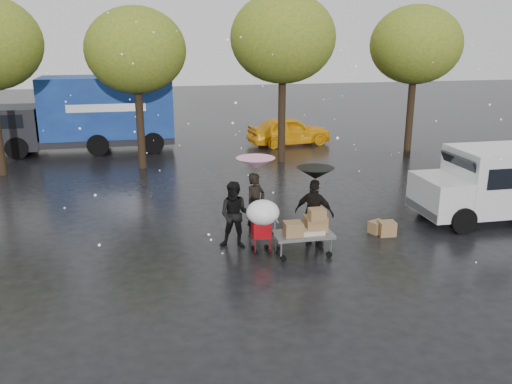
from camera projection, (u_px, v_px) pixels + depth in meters
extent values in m
plane|color=black|center=(282.00, 253.00, 14.06)|extent=(90.00, 90.00, 0.00)
imported|color=black|center=(256.00, 205.00, 15.03)|extent=(0.79, 0.73, 1.80)
imported|color=black|center=(235.00, 215.00, 14.18)|extent=(1.03, 0.90, 1.80)
imported|color=black|center=(314.00, 213.00, 14.31)|extent=(1.13, 0.98, 1.82)
cylinder|color=#4C4C4C|center=(256.00, 200.00, 14.98)|extent=(0.02, 0.02, 2.09)
cone|color=pink|center=(256.00, 163.00, 14.69)|extent=(1.07, 1.07, 0.30)
sphere|color=#4C4C4C|center=(256.00, 162.00, 14.68)|extent=(0.06, 0.06, 0.06)
cylinder|color=#4C4C4C|center=(314.00, 210.00, 14.28)|extent=(0.02, 0.02, 2.00)
cone|color=black|center=(316.00, 173.00, 14.00)|extent=(0.98, 0.98, 0.30)
sphere|color=#4C4C4C|center=(316.00, 172.00, 13.99)|extent=(0.06, 0.06, 0.06)
cube|color=slate|center=(303.00, 234.00, 13.81)|extent=(1.50, 0.80, 0.08)
cylinder|color=slate|center=(275.00, 227.00, 13.59)|extent=(0.04, 0.04, 0.60)
cube|color=brown|center=(315.00, 223.00, 13.90)|extent=(0.55, 0.45, 0.40)
cube|color=brown|center=(293.00, 229.00, 13.59)|extent=(0.45, 0.40, 0.35)
cube|color=brown|center=(317.00, 214.00, 13.56)|extent=(0.40, 0.35, 0.28)
cube|color=tan|center=(305.00, 231.00, 13.79)|extent=(0.90, 0.55, 0.12)
cylinder|color=black|center=(283.00, 258.00, 13.53)|extent=(0.16, 0.05, 0.16)
cylinder|color=black|center=(277.00, 249.00, 14.13)|extent=(0.16, 0.05, 0.16)
cylinder|color=black|center=(329.00, 255.00, 13.76)|extent=(0.16, 0.05, 0.16)
cylinder|color=black|center=(321.00, 245.00, 14.36)|extent=(0.16, 0.05, 0.16)
cube|color=#9D090E|center=(261.00, 228.00, 13.95)|extent=(0.47, 0.41, 0.45)
cylinder|color=#9D090E|center=(263.00, 217.00, 13.66)|extent=(0.42, 0.02, 0.02)
cylinder|color=#4C4C4C|center=(263.00, 220.00, 13.68)|extent=(0.02, 0.02, 0.60)
ellipsoid|color=white|center=(263.00, 212.00, 13.63)|extent=(0.84, 0.84, 0.63)
cylinder|color=black|center=(256.00, 253.00, 13.93)|extent=(0.12, 0.04, 0.12)
cylinder|color=black|center=(253.00, 248.00, 14.23)|extent=(0.12, 0.04, 0.12)
cylinder|color=black|center=(269.00, 251.00, 14.00)|extent=(0.12, 0.04, 0.12)
cylinder|color=black|center=(266.00, 247.00, 14.30)|extent=(0.12, 0.04, 0.12)
cube|color=silver|center=(440.00, 195.00, 16.06)|extent=(1.20, 1.95, 1.10)
cube|color=black|center=(460.00, 167.00, 15.92)|extent=(0.37, 1.70, 0.67)
cube|color=slate|center=(422.00, 209.00, 16.07)|extent=(0.12, 1.90, 0.25)
cylinder|color=black|center=(463.00, 220.00, 15.34)|extent=(0.76, 0.28, 0.76)
cylinder|color=black|center=(429.00, 201.00, 17.12)|extent=(0.76, 0.28, 0.76)
cube|color=navy|center=(108.00, 107.00, 25.57)|extent=(6.00, 2.50, 2.80)
cube|color=black|center=(16.00, 127.00, 25.01)|extent=(2.20, 2.40, 1.90)
cube|color=black|center=(89.00, 140.00, 25.82)|extent=(8.00, 2.30, 0.35)
cube|color=silver|center=(106.00, 108.00, 24.36)|extent=(3.50, 0.03, 0.35)
cylinder|color=black|center=(17.00, 148.00, 24.18)|extent=(1.00, 0.30, 1.00)
cylinder|color=black|center=(27.00, 139.00, 26.34)|extent=(1.00, 0.30, 1.00)
cylinder|color=black|center=(153.00, 143.00, 25.34)|extent=(1.00, 0.30, 1.00)
cylinder|color=black|center=(152.00, 134.00, 27.50)|extent=(1.00, 0.30, 1.00)
cube|color=brown|center=(387.00, 228.00, 15.21)|extent=(0.47, 0.39, 0.41)
cube|color=brown|center=(377.00, 227.00, 15.43)|extent=(0.54, 0.49, 0.34)
imported|color=#FFAF0D|center=(289.00, 131.00, 27.22)|extent=(4.37, 2.23, 1.43)
cylinder|color=black|center=(140.00, 115.00, 22.13)|extent=(0.32, 0.32, 4.48)
ellipsoid|color=#43631C|center=(136.00, 50.00, 21.39)|extent=(4.00, 4.00, 3.40)
cylinder|color=black|center=(282.00, 106.00, 23.22)|extent=(0.32, 0.32, 4.90)
ellipsoid|color=#43631C|center=(283.00, 38.00, 22.42)|extent=(4.40, 4.40, 3.74)
cylinder|color=black|center=(411.00, 105.00, 24.42)|extent=(0.32, 0.32, 4.62)
ellipsoid|color=#43631C|center=(416.00, 45.00, 23.66)|extent=(4.00, 4.00, 3.40)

